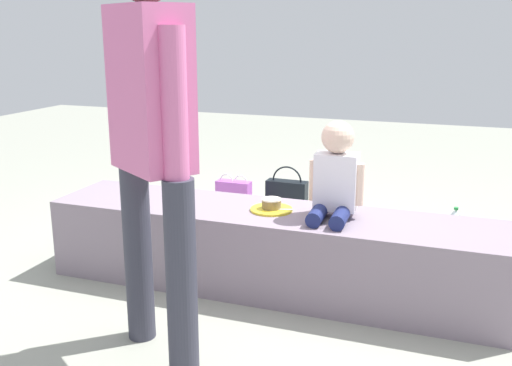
{
  "coord_description": "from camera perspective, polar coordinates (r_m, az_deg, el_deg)",
  "views": [
    {
      "loc": [
        0.91,
        -2.77,
        1.35
      ],
      "look_at": [
        0.05,
        -0.38,
        0.68
      ],
      "focal_mm": 41.34,
      "sensor_mm": 36.0,
      "label": 1
    }
  ],
  "objects": [
    {
      "name": "party_cup_red",
      "position": [
        3.78,
        10.0,
        -5.58
      ],
      "size": [
        0.09,
        0.09,
        0.09
      ],
      "primitive_type": "cylinder",
      "color": "red",
      "rests_on": "ground_plane"
    },
    {
      "name": "concrete_ledge",
      "position": [
        3.13,
        1.56,
        -6.48
      ],
      "size": [
        2.39,
        0.51,
        0.43
      ],
      "primitive_type": "cube",
      "color": "gray",
      "rests_on": "ground_plane"
    },
    {
      "name": "adult_standing",
      "position": [
        2.3,
        -10.07,
        6.35
      ],
      "size": [
        0.44,
        0.36,
        1.69
      ],
      "color": "#333441",
      "rests_on": "ground_plane"
    },
    {
      "name": "cake_box_white",
      "position": [
        3.59,
        15.5,
        -6.71
      ],
      "size": [
        0.39,
        0.35,
        0.13
      ],
      "primitive_type": "cube",
      "rotation": [
        0.0,
        0.0,
        0.33
      ],
      "color": "white",
      "rests_on": "ground_plane"
    },
    {
      "name": "gift_bag",
      "position": [
        4.29,
        -2.17,
        -1.56
      ],
      "size": [
        0.25,
        0.1,
        0.32
      ],
      "color": "#B259BF",
      "rests_on": "ground_plane"
    },
    {
      "name": "ground_plane",
      "position": [
        3.21,
        1.53,
        -10.03
      ],
      "size": [
        12.0,
        12.0,
        0.0
      ],
      "primitive_type": "plane",
      "color": "gray"
    },
    {
      "name": "cake_plate",
      "position": [
        3.06,
        1.51,
        -2.3
      ],
      "size": [
        0.22,
        0.22,
        0.07
      ],
      "color": "yellow",
      "rests_on": "concrete_ledge"
    },
    {
      "name": "handbag_brown_canvas",
      "position": [
        3.57,
        6.24,
        -5.63
      ],
      "size": [
        0.29,
        0.14,
        0.31
      ],
      "color": "brown",
      "rests_on": "ground_plane"
    },
    {
      "name": "handbag_black_leather",
      "position": [
        4.44,
        2.99,
        -1.17
      ],
      "size": [
        0.31,
        0.11,
        0.35
      ],
      "color": "black",
      "rests_on": "ground_plane"
    },
    {
      "name": "water_bottle_near_gift",
      "position": [
        3.86,
        -3.29,
        -3.96
      ],
      "size": [
        0.07,
        0.07,
        0.23
      ],
      "color": "silver",
      "rests_on": "ground_plane"
    },
    {
      "name": "water_bottle_far_side",
      "position": [
        4.13,
        18.68,
        -3.69
      ],
      "size": [
        0.06,
        0.06,
        0.2
      ],
      "color": "silver",
      "rests_on": "ground_plane"
    },
    {
      "name": "child_seated",
      "position": [
        2.93,
        7.69,
        0.71
      ],
      "size": [
        0.28,
        0.32,
        0.48
      ],
      "color": "navy",
      "rests_on": "concrete_ledge"
    }
  ]
}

